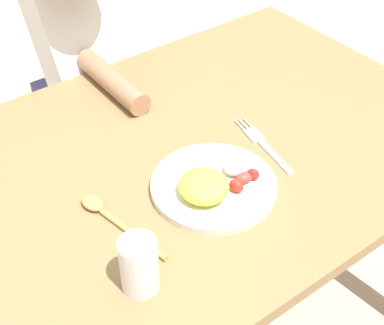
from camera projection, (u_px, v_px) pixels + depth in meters
The scene contains 6 objects.
dining_table at pixel (198, 179), 1.27m from camera, with size 1.16×0.80×0.70m.
plate at pixel (213, 185), 1.09m from camera, with size 0.25×0.25×0.06m.
fork at pixel (263, 144), 1.21m from camera, with size 0.05×0.20×0.01m.
spoon at pixel (108, 215), 1.05m from camera, with size 0.06×0.22×0.02m.
drinking_cup at pixel (139, 265), 0.90m from camera, with size 0.06×0.06×0.10m, color silver.
person at pixel (76, 76), 1.54m from camera, with size 0.19×0.48×1.09m.
Camera 1 is at (-0.57, -0.74, 1.47)m, focal length 53.13 mm.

